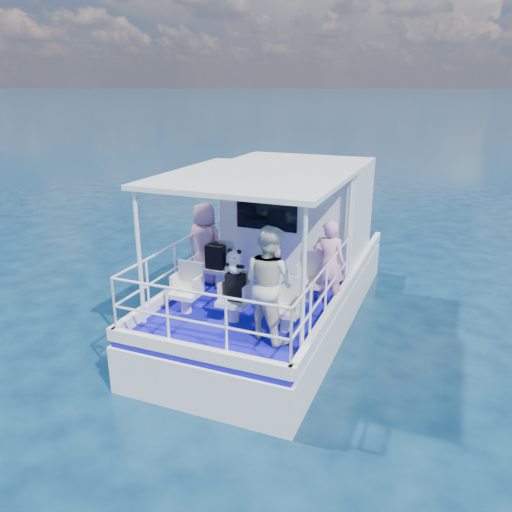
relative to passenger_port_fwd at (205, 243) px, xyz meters
The scene contains 20 objects.
ground 2.13m from the passenger_port_fwd, 13.12° to the right, with size 2000.00×2000.00×0.00m, color #071C34.
hull 2.22m from the passenger_port_fwd, 29.55° to the left, with size 3.00×7.00×1.60m, color white.
deck 1.67m from the passenger_port_fwd, 29.55° to the left, with size 2.90×6.90×0.10m, color #100A96.
cabin 2.39m from the passenger_port_fwd, 58.10° to the left, with size 2.85×2.00×2.20m, color white.
canopy 1.97m from the passenger_port_fwd, 21.46° to the right, with size 3.00×3.20×0.08m, color white.
canopy_posts 1.40m from the passenger_port_fwd, 23.42° to the right, with size 2.77×2.97×2.20m.
railings 1.55m from the passenger_port_fwd, 34.73° to the right, with size 2.84×3.59×1.00m, color white, non-canonical shape.
seat_port_fwd 0.71m from the passenger_port_fwd, 14.64° to the right, with size 0.48×0.46×0.38m, color silver.
seat_center_fwd 1.39m from the passenger_port_fwd, ahead, with size 0.48×0.46×0.38m, color silver.
seat_stbd_fwd 2.24m from the passenger_port_fwd, ahead, with size 0.48×0.46×0.38m, color silver.
seat_port_aft 1.56m from the passenger_port_fwd, 75.88° to the right, with size 0.48×0.46×0.38m, color silver.
seat_center_aft 1.97m from the passenger_port_fwd, 48.07° to the right, with size 0.48×0.46×0.38m, color silver.
seat_stbd_aft 2.63m from the passenger_port_fwd, 32.91° to the right, with size 0.48×0.46×0.38m, color silver.
passenger_port_fwd is the anchor object (origin of this frame).
passenger_stbd_fwd 2.50m from the passenger_port_fwd, ahead, with size 0.56×0.37×1.54m, color pink.
passenger_stbd_aft 2.60m from the passenger_port_fwd, 40.36° to the right, with size 0.87×0.67×1.78m, color silver.
backpack_port 0.41m from the passenger_port_fwd, 29.69° to the right, with size 0.35×0.20×0.46m, color black.
backpack_center 1.90m from the passenger_port_fwd, 47.20° to the right, with size 0.30×0.17×0.45m, color black.
compact_camera 0.37m from the passenger_port_fwd, 27.67° to the right, with size 0.10×0.06×0.06m, color black.
panda 1.89m from the passenger_port_fwd, 47.25° to the right, with size 0.27×0.22×0.41m, color silver, non-canonical shape.
Camera 1 is at (3.17, -7.88, 4.59)m, focal length 35.00 mm.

